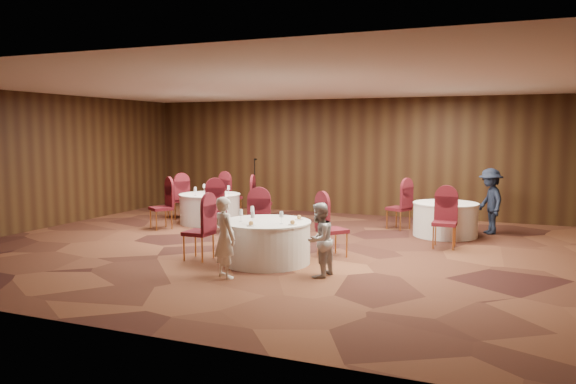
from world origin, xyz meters
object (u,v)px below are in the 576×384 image
at_px(woman_a, 225,237).
at_px(woman_b, 319,240).
at_px(table_left, 210,208).
at_px(mic_stand, 255,197).
at_px(table_main, 266,242).
at_px(table_right, 445,219).
at_px(man_c, 490,201).

xyz_separation_m(woman_a, woman_b, (1.35, 0.62, -0.05)).
height_order(table_left, woman_a, woman_a).
relative_size(mic_stand, woman_a, 1.20).
height_order(table_main, table_right, same).
bearing_deg(mic_stand, table_left, -97.12).
bearing_deg(man_c, table_right, -77.91).
height_order(mic_stand, man_c, mic_stand).
relative_size(mic_stand, man_c, 1.04).
xyz_separation_m(table_left, woman_b, (4.27, -3.90, 0.22)).
distance_m(table_left, man_c, 6.69).
bearing_deg(table_main, table_left, 132.75).
height_order(table_right, woman_b, woman_b).
height_order(table_left, man_c, man_c).
bearing_deg(woman_b, man_c, 165.23).
distance_m(table_right, woman_b, 4.59).
bearing_deg(table_right, woman_b, -108.11).
distance_m(table_main, woman_a, 1.22).
relative_size(table_main, man_c, 1.06).
height_order(woman_b, man_c, man_c).
relative_size(table_main, woman_a, 1.22).
bearing_deg(table_main, man_c, 51.99).
height_order(table_main, table_left, same).
bearing_deg(mic_stand, woman_b, -56.07).
bearing_deg(woman_a, table_main, -67.47).
bearing_deg(mic_stand, woman_a, -68.00).
bearing_deg(table_left, woman_a, -57.16).
distance_m(table_right, man_c, 1.17).
relative_size(table_left, table_right, 1.08).
relative_size(table_right, mic_stand, 0.91).
xyz_separation_m(table_main, woman_b, (1.18, -0.56, 0.22)).
distance_m(table_left, woman_b, 5.79).
distance_m(table_right, woman_a, 5.71).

